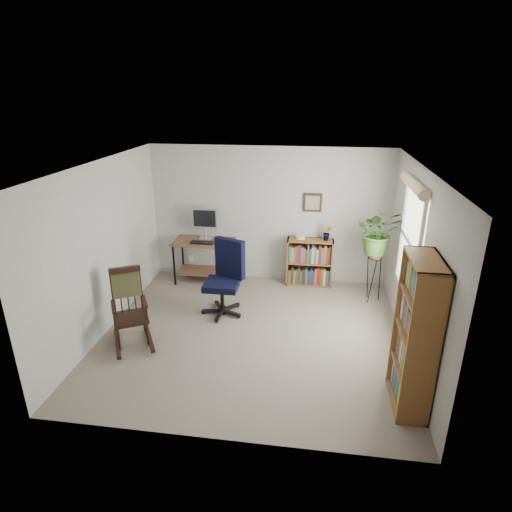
% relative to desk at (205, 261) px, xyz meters
% --- Properties ---
extents(floor, '(4.20, 4.00, 0.00)m').
position_rel_desk_xyz_m(floor, '(1.12, -1.70, -0.38)').
color(floor, gray).
rests_on(floor, ground).
extents(ceiling, '(4.20, 4.00, 0.00)m').
position_rel_desk_xyz_m(ceiling, '(1.12, -1.70, 2.02)').
color(ceiling, silver).
rests_on(ceiling, ground).
extents(wall_back, '(4.20, 0.00, 2.40)m').
position_rel_desk_xyz_m(wall_back, '(1.12, 0.30, 0.82)').
color(wall_back, '#BABAB5').
rests_on(wall_back, ground).
extents(wall_front, '(4.20, 0.00, 2.40)m').
position_rel_desk_xyz_m(wall_front, '(1.12, -3.70, 0.82)').
color(wall_front, '#BABAB5').
rests_on(wall_front, ground).
extents(wall_left, '(0.00, 4.00, 2.40)m').
position_rel_desk_xyz_m(wall_left, '(-0.98, -1.70, 0.82)').
color(wall_left, '#BABAB5').
rests_on(wall_left, ground).
extents(wall_right, '(0.00, 4.00, 2.40)m').
position_rel_desk_xyz_m(wall_right, '(3.22, -1.70, 0.82)').
color(wall_right, '#BABAB5').
rests_on(wall_right, ground).
extents(window, '(0.12, 1.20, 1.50)m').
position_rel_desk_xyz_m(window, '(3.18, -1.40, 1.02)').
color(window, silver).
rests_on(window, wall_right).
extents(desk, '(1.07, 0.59, 0.77)m').
position_rel_desk_xyz_m(desk, '(0.00, 0.00, 0.00)').
color(desk, brown).
rests_on(desk, floor).
extents(monitor, '(0.46, 0.16, 0.56)m').
position_rel_desk_xyz_m(monitor, '(0.00, 0.14, 0.66)').
color(monitor, '#B8B8BD').
rests_on(monitor, desk).
extents(keyboard, '(0.40, 0.15, 0.02)m').
position_rel_desk_xyz_m(keyboard, '(0.00, -0.12, 0.40)').
color(keyboard, black).
rests_on(keyboard, desk).
extents(office_chair, '(0.84, 0.84, 1.18)m').
position_rel_desk_xyz_m(office_chair, '(0.57, -1.16, 0.21)').
color(office_chair, black).
rests_on(office_chair, floor).
extents(rocking_chair, '(0.94, 1.09, 1.08)m').
position_rel_desk_xyz_m(rocking_chair, '(-0.46, -2.16, 0.16)').
color(rocking_chair, black).
rests_on(rocking_chair, floor).
extents(low_bookshelf, '(0.80, 0.27, 0.85)m').
position_rel_desk_xyz_m(low_bookshelf, '(1.87, 0.12, 0.04)').
color(low_bookshelf, brown).
rests_on(low_bookshelf, floor).
extents(tall_bookshelf, '(0.32, 0.76, 1.73)m').
position_rel_desk_xyz_m(tall_bookshelf, '(3.04, -2.86, 0.48)').
color(tall_bookshelf, brown).
rests_on(tall_bookshelf, floor).
extents(plant_stand, '(0.30, 0.30, 0.89)m').
position_rel_desk_xyz_m(plant_stand, '(2.92, -0.36, 0.06)').
color(plant_stand, black).
rests_on(plant_stand, floor).
extents(spider_plant, '(1.69, 1.88, 1.46)m').
position_rel_desk_xyz_m(spider_plant, '(2.92, -0.36, 1.17)').
color(spider_plant, '#3D6F27').
rests_on(spider_plant, plant_stand).
extents(potted_plant_small, '(0.13, 0.24, 0.11)m').
position_rel_desk_xyz_m(potted_plant_small, '(2.15, 0.13, 0.52)').
color(potted_plant_small, '#3D6F27').
rests_on(potted_plant_small, low_bookshelf).
extents(framed_picture, '(0.32, 0.04, 0.32)m').
position_rel_desk_xyz_m(framed_picture, '(1.87, 0.27, 1.08)').
color(framed_picture, black).
rests_on(framed_picture, wall_back).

